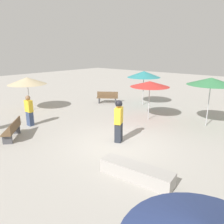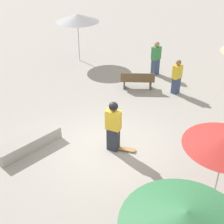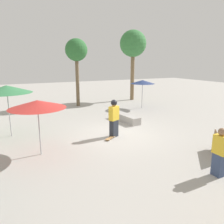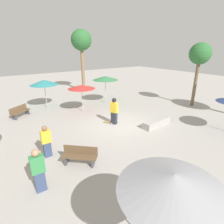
{
  "view_description": "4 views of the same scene",
  "coord_description": "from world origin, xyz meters",
  "px_view_note": "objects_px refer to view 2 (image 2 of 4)",
  "views": [
    {
      "loc": [
        5.42,
        -6.75,
        3.92
      ],
      "look_at": [
        -0.2,
        -0.1,
        1.44
      ],
      "focal_mm": 35.0,
      "sensor_mm": 36.0,
      "label": 1
    },
    {
      "loc": [
        5.48,
        6.95,
        6.8
      ],
      "look_at": [
        -0.27,
        0.1,
        1.38
      ],
      "focal_mm": 50.0,
      "sensor_mm": 36.0,
      "label": 2
    },
    {
      "loc": [
        -9.53,
        4.93,
        3.7
      ],
      "look_at": [
        -0.73,
        0.68,
        1.42
      ],
      "focal_mm": 35.0,
      "sensor_mm": 36.0,
      "label": 3
    },
    {
      "loc": [
        -6.7,
        -8.95,
        5.03
      ],
      "look_at": [
        -0.55,
        -0.02,
        1.05
      ],
      "focal_mm": 28.0,
      "sensor_mm": 36.0,
      "label": 4
    }
  ],
  "objects_px": {
    "skater_main": "(113,125)",
    "bystander_watching": "(177,77)",
    "concrete_ledge": "(29,143)",
    "skateboard": "(124,149)",
    "bystander_far": "(156,58)",
    "bench_near": "(137,80)",
    "shade_umbrella_grey": "(77,18)",
    "shade_umbrella_green": "(186,219)"
  },
  "relations": [
    {
      "from": "concrete_ledge",
      "to": "shade_umbrella_green",
      "type": "relative_size",
      "value": 0.95
    },
    {
      "from": "bystander_far",
      "to": "skater_main",
      "type": "bearing_deg",
      "value": -148.01
    },
    {
      "from": "skater_main",
      "to": "bystander_watching",
      "type": "xyz_separation_m",
      "value": [
        -4.96,
        -1.38,
        -0.2
      ]
    },
    {
      "from": "skater_main",
      "to": "skateboard",
      "type": "bearing_deg",
      "value": 15.61
    },
    {
      "from": "bystander_watching",
      "to": "bystander_far",
      "type": "bearing_deg",
      "value": 67.95
    },
    {
      "from": "concrete_ledge",
      "to": "skater_main",
      "type": "bearing_deg",
      "value": 139.33
    },
    {
      "from": "skater_main",
      "to": "concrete_ledge",
      "type": "distance_m",
      "value": 3.05
    },
    {
      "from": "skater_main",
      "to": "skateboard",
      "type": "relative_size",
      "value": 2.44
    },
    {
      "from": "skater_main",
      "to": "shade_umbrella_green",
      "type": "height_order",
      "value": "shade_umbrella_green"
    },
    {
      "from": "skateboard",
      "to": "shade_umbrella_grey",
      "type": "xyz_separation_m",
      "value": [
        -3.64,
        -7.9,
        2.38
      ]
    },
    {
      "from": "skater_main",
      "to": "shade_umbrella_green",
      "type": "relative_size",
      "value": 0.73
    },
    {
      "from": "shade_umbrella_green",
      "to": "bystander_far",
      "type": "relative_size",
      "value": 1.47
    },
    {
      "from": "shade_umbrella_grey",
      "to": "shade_umbrella_green",
      "type": "bearing_deg",
      "value": 63.31
    },
    {
      "from": "bench_near",
      "to": "skater_main",
      "type": "bearing_deg",
      "value": -101.71
    },
    {
      "from": "skateboard",
      "to": "shade_umbrella_grey",
      "type": "height_order",
      "value": "shade_umbrella_grey"
    },
    {
      "from": "concrete_ledge",
      "to": "bystander_far",
      "type": "relative_size",
      "value": 1.39
    },
    {
      "from": "bench_near",
      "to": "bystander_far",
      "type": "height_order",
      "value": "bystander_far"
    },
    {
      "from": "shade_umbrella_green",
      "to": "bystander_watching",
      "type": "relative_size",
      "value": 1.57
    },
    {
      "from": "skateboard",
      "to": "shade_umbrella_green",
      "type": "relative_size",
      "value": 0.3
    },
    {
      "from": "skateboard",
      "to": "bench_near",
      "type": "distance_m",
      "value": 4.84
    },
    {
      "from": "skateboard",
      "to": "bench_near",
      "type": "relative_size",
      "value": 0.52
    },
    {
      "from": "skater_main",
      "to": "bystander_watching",
      "type": "distance_m",
      "value": 5.15
    },
    {
      "from": "bystander_watching",
      "to": "skateboard",
      "type": "bearing_deg",
      "value": -160.69
    },
    {
      "from": "bench_near",
      "to": "bystander_watching",
      "type": "xyz_separation_m",
      "value": [
        -1.05,
        1.46,
        0.39
      ]
    },
    {
      "from": "skateboard",
      "to": "bystander_far",
      "type": "height_order",
      "value": "bystander_far"
    },
    {
      "from": "shade_umbrella_grey",
      "to": "bystander_watching",
      "type": "bearing_deg",
      "value": 99.85
    },
    {
      "from": "bench_near",
      "to": "bystander_watching",
      "type": "bearing_deg",
      "value": -12.14
    },
    {
      "from": "bystander_watching",
      "to": "bystander_far",
      "type": "distance_m",
      "value": 2.25
    },
    {
      "from": "bench_near",
      "to": "skateboard",
      "type": "bearing_deg",
      "value": -97.26
    },
    {
      "from": "concrete_ledge",
      "to": "bench_near",
      "type": "distance_m",
      "value": 6.22
    },
    {
      "from": "skateboard",
      "to": "bystander_far",
      "type": "distance_m",
      "value": 6.76
    },
    {
      "from": "skateboard",
      "to": "shade_umbrella_green",
      "type": "height_order",
      "value": "shade_umbrella_green"
    },
    {
      "from": "skater_main",
      "to": "bench_near",
      "type": "bearing_deg",
      "value": 102.22
    },
    {
      "from": "skater_main",
      "to": "bystander_watching",
      "type": "relative_size",
      "value": 1.15
    },
    {
      "from": "concrete_ledge",
      "to": "shade_umbrella_green",
      "type": "xyz_separation_m",
      "value": [
        0.05,
        6.58,
        2.16
      ]
    },
    {
      "from": "shade_umbrella_grey",
      "to": "bench_near",
      "type": "bearing_deg",
      "value": 90.39
    },
    {
      "from": "skateboard",
      "to": "concrete_ledge",
      "type": "height_order",
      "value": "concrete_ledge"
    },
    {
      "from": "skater_main",
      "to": "bystander_watching",
      "type": "height_order",
      "value": "skater_main"
    },
    {
      "from": "shade_umbrella_grey",
      "to": "bystander_far",
      "type": "bearing_deg",
      "value": 114.88
    },
    {
      "from": "shade_umbrella_grey",
      "to": "bystander_watching",
      "type": "relative_size",
      "value": 1.61
    },
    {
      "from": "bystander_watching",
      "to": "concrete_ledge",
      "type": "bearing_deg",
      "value": 175.52
    },
    {
      "from": "shade_umbrella_green",
      "to": "bystander_watching",
      "type": "distance_m",
      "value": 9.56
    }
  ]
}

